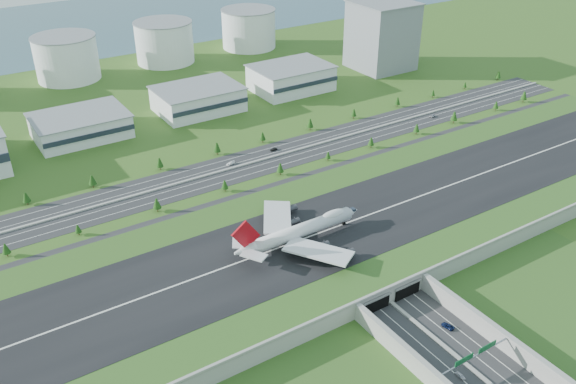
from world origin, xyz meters
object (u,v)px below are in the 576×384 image
office_tower (382,36)px  car_2 (448,326)px  car_7 (231,163)px  car_0 (460,375)px  car_5 (274,149)px  car_6 (433,116)px  boeing_747 (299,231)px

office_tower → car_2: (-190.88, -268.68, -26.64)m
car_2 → car_7: 174.02m
car_7 → car_0: bearing=-13.5°
car_5 → car_7: car_7 is taller
car_0 → car_7: bearing=85.7°
office_tower → car_0: size_ratio=13.17×
car_2 → car_5: (26.36, 176.34, 0.05)m
office_tower → car_7: 219.79m
car_6 → car_7: 156.38m
car_2 → car_5: 178.30m
car_6 → boeing_747: bearing=104.7°
car_5 → car_0: bearing=-14.5°
boeing_747 → car_6: size_ratio=12.49×
car_0 → office_tower: bearing=53.1°
office_tower → car_7: (-196.53, -94.75, -26.56)m
car_0 → boeing_747: bearing=93.0°
office_tower → car_2: 330.66m
office_tower → car_5: 190.53m
car_2 → car_6: bearing=-145.1°
office_tower → car_5: office_tower is taller
boeing_747 → car_2: bearing=-73.4°
boeing_747 → car_6: boeing_747 is taller
office_tower → boeing_747: size_ratio=0.79×
car_0 → car_2: size_ratio=0.78×
car_5 → car_6: car_5 is taller
office_tower → car_0: office_tower is taller
car_0 → car_6: 247.23m
car_5 → car_2: bearing=-11.1°
office_tower → car_0: (-206.20, -289.85, -26.67)m
boeing_747 → car_0: size_ratio=16.59×
car_6 → car_7: size_ratio=0.98×
boeing_747 → car_0: (7.49, -94.20, -13.24)m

